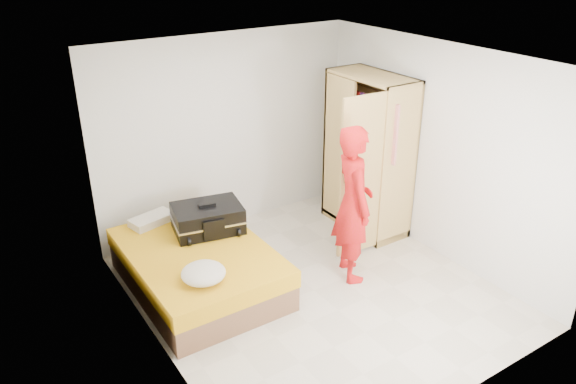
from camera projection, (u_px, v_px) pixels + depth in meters
room at (316, 186)px, 5.82m from camera, size 4.00×4.02×2.60m
bed at (199, 268)px, 6.33m from camera, size 1.42×2.02×0.50m
wardrobe at (367, 159)px, 7.32m from camera, size 1.17×1.20×2.10m
person at (353, 204)px, 6.30m from camera, size 0.65×0.79×1.85m
suitcase at (208, 218)px, 6.56m from camera, size 0.90×0.73×0.34m
round_cushion at (203, 273)px, 5.63m from camera, size 0.45×0.45×0.17m
pillow at (152, 220)px, 6.76m from camera, size 0.57×0.38×0.09m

